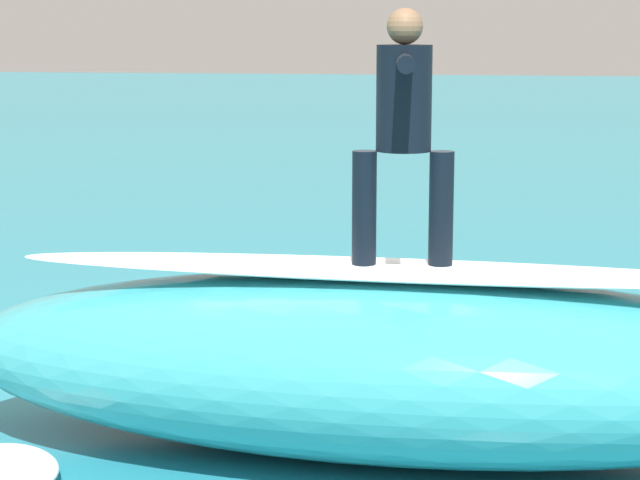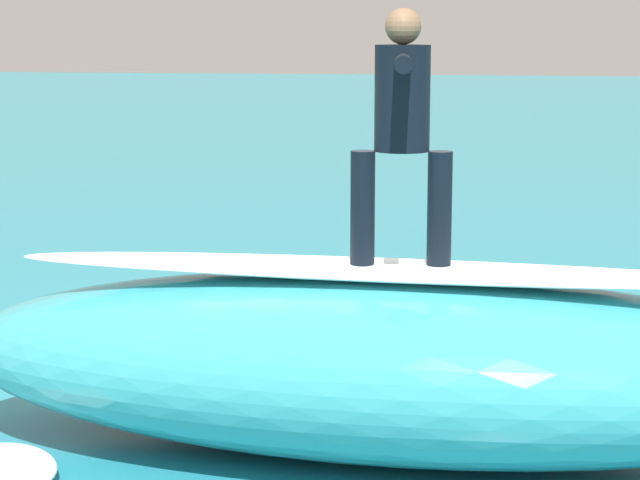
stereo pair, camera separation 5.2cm
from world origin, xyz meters
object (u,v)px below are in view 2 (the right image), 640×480
surfboard_riding (400,271)px  surfer_paddling (258,293)px  surfboard_paddling (268,306)px  surfer_riding (402,118)px

surfboard_riding → surfer_paddling: size_ratio=1.46×
surfboard_paddling → surfboard_riding: bearing=-117.7°
surfboard_riding → surfboard_paddling: size_ratio=1.01×
surfer_riding → surfer_paddling: size_ratio=1.20×
surfboard_riding → surfboard_paddling: bearing=-72.2°
surfboard_riding → surfer_riding: bearing=-51.3°
surfboard_riding → surfboard_paddling: (1.73, -3.87, -1.21)m
surfboard_riding → surfboard_paddling: surfboard_riding is taller
surfer_riding → surfboard_paddling: size_ratio=0.83×
surfboard_paddling → surfer_paddling: surfer_paddling is taller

